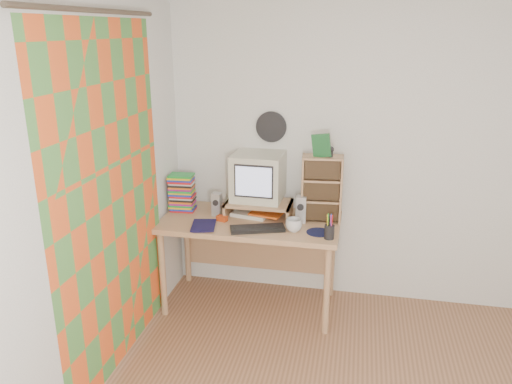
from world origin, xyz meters
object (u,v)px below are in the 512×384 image
at_px(dvd_stack, 182,194).
at_px(mug, 294,225).
at_px(diary, 192,224).
at_px(desk, 252,233).
at_px(keyboard, 258,229).
at_px(cd_rack, 321,188).
at_px(crt_monitor, 257,178).

xyz_separation_m(dvd_stack, mug, (0.96, -0.26, -0.09)).
bearing_deg(diary, dvd_stack, 108.41).
relative_size(dvd_stack, diary, 1.27).
distance_m(desk, dvd_stack, 0.66).
relative_size(keyboard, dvd_stack, 1.46).
relative_size(dvd_stack, cd_rack, 0.54).
bearing_deg(cd_rack, desk, -178.53).
height_order(mug, diary, mug).
height_order(dvd_stack, cd_rack, cd_rack).
relative_size(desk, cd_rack, 2.72).
bearing_deg(cd_rack, keyboard, -148.88).
bearing_deg(keyboard, diary, 164.99).
xyz_separation_m(dvd_stack, cd_rack, (1.13, 0.02, 0.12)).
distance_m(dvd_stack, cd_rack, 1.14).
relative_size(cd_rack, mug, 4.16).
height_order(dvd_stack, mug, dvd_stack).
distance_m(desk, diary, 0.52).
bearing_deg(diary, crt_monitor, 29.90).
height_order(crt_monitor, diary, crt_monitor).
bearing_deg(mug, dvd_stack, 164.86).
xyz_separation_m(crt_monitor, mug, (0.34, -0.31, -0.26)).
bearing_deg(keyboard, cd_rack, 17.21).
bearing_deg(crt_monitor, mug, -40.26).
relative_size(keyboard, diary, 1.87).
distance_m(cd_rack, diary, 1.03).
xyz_separation_m(cd_rack, diary, (-0.94, -0.35, -0.24)).
distance_m(desk, keyboard, 0.32).
relative_size(keyboard, mug, 3.28).
bearing_deg(keyboard, dvd_stack, 137.76).
relative_size(crt_monitor, dvd_stack, 1.42).
height_order(keyboard, mug, mug).
relative_size(desk, dvd_stack, 5.06).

